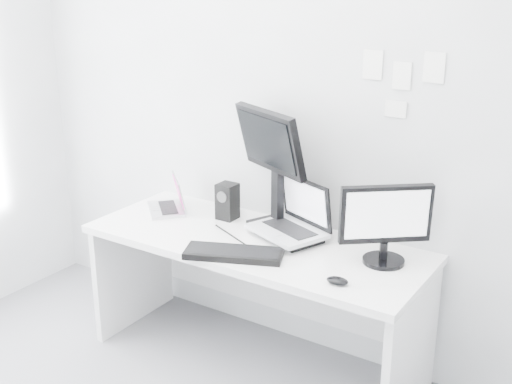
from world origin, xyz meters
TOP-DOWN VIEW (x-y plane):
  - back_wall at (0.00, 1.60)m, footprint 3.60×0.00m
  - desk at (0.00, 1.25)m, footprint 1.80×0.70m
  - macbook at (-0.66, 1.33)m, footprint 0.35×0.34m
  - speaker at (-0.29, 1.42)m, footprint 0.11×0.11m
  - dell_laptop at (0.13, 1.35)m, footprint 0.46×0.41m
  - rear_monitor at (-0.01, 1.44)m, footprint 0.53×0.37m
  - samsung_monitor at (0.66, 1.35)m, footprint 0.46×0.43m
  - keyboard at (0.03, 1.02)m, footprint 0.50×0.34m
  - mouse at (0.58, 1.03)m, footprint 0.11×0.07m
  - wall_note_0 at (0.45, 1.59)m, footprint 0.10×0.00m
  - wall_note_1 at (0.60, 1.59)m, footprint 0.09×0.00m
  - wall_note_2 at (0.75, 1.59)m, footprint 0.10×0.00m
  - wall_note_3 at (0.58, 1.59)m, footprint 0.11×0.00m

SIDE VIEW (x-z plane):
  - desk at x=0.00m, z-range 0.00..0.73m
  - keyboard at x=0.03m, z-range 0.73..0.76m
  - mouse at x=0.58m, z-range 0.73..0.76m
  - speaker at x=-0.29m, z-range 0.73..0.93m
  - macbook at x=-0.66m, z-range 0.73..0.94m
  - dell_laptop at x=0.13m, z-range 0.73..1.04m
  - samsung_monitor at x=0.66m, z-range 0.73..1.13m
  - rear_monitor at x=-0.01m, z-range 0.73..1.40m
  - back_wall at x=0.00m, z-range -0.45..3.15m
  - wall_note_3 at x=0.58m, z-range 1.38..1.46m
  - wall_note_1 at x=0.60m, z-range 1.52..1.65m
  - wall_note_0 at x=0.45m, z-range 1.55..1.69m
  - wall_note_2 at x=0.75m, z-range 1.56..1.70m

